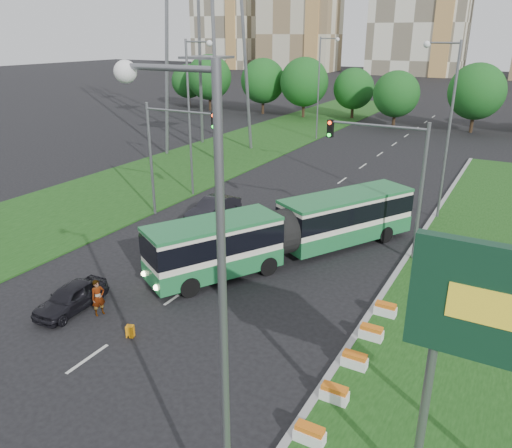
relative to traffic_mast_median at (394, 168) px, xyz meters
The scene contains 14 objects.
ground 12.31m from the traffic_mast_median, 115.54° to the right, with size 360.00×360.00×0.00m, color black.
median_kerb 5.77m from the traffic_mast_median, 57.56° to the right, with size 0.30×60.00×0.18m, color #979797.
left_verge 27.78m from the traffic_mast_median, 146.63° to the left, with size 12.00×110.00×0.10m, color #174112.
lane_markings 13.75m from the traffic_mast_median, 127.88° to the left, with size 0.20×100.00×0.01m, color beige, non-canonical shape.
flower_planters 13.56m from the traffic_mast_median, 81.26° to the right, with size 1.10×11.50×0.60m, color white, non-canonical shape.
traffic_mast_median is the anchor object (origin of this frame).
traffic_mast_left 15.19m from the traffic_mast_median, behind, with size 5.76×0.32×8.00m.
street_lamps 7.81m from the traffic_mast_median, behind, with size 36.00×60.00×12.00m, color slate, non-canonical shape.
midrise_west 172.38m from the traffic_mast_median, 125.48° to the left, with size 22.00×14.00×36.00m, color #EBE8CC.
articulated_bus 7.01m from the traffic_mast_median, 149.77° to the right, with size 2.66×17.08×2.81m.
car_left_near 18.30m from the traffic_mast_median, 129.88° to the right, with size 1.55×3.86×1.31m, color black.
car_left_far 13.13m from the traffic_mast_median, behind, with size 1.66×4.76×1.57m, color black.
pedestrian 17.10m from the traffic_mast_median, 126.71° to the right, with size 0.65×0.43×1.78m, color gray.
shopping_trolley 16.56m from the traffic_mast_median, 117.75° to the right, with size 0.32×0.34×0.55m.
Camera 1 is at (11.25, -17.49, 12.39)m, focal length 35.00 mm.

